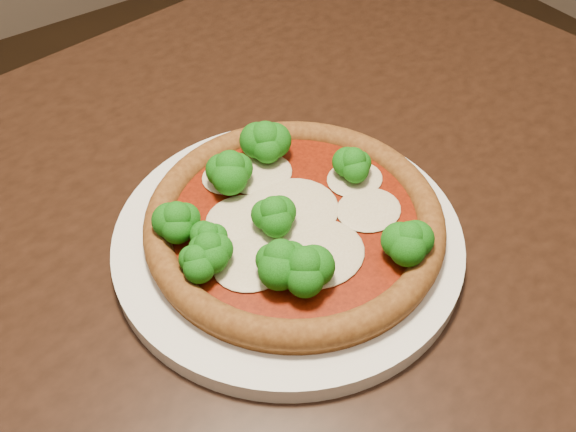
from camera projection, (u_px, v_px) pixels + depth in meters
dining_table at (251, 312)px, 0.67m from camera, size 1.23×0.98×0.75m
plate at (288, 239)px, 0.59m from camera, size 0.32×0.32×0.02m
pizza at (289, 219)px, 0.57m from camera, size 0.27×0.27×0.06m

